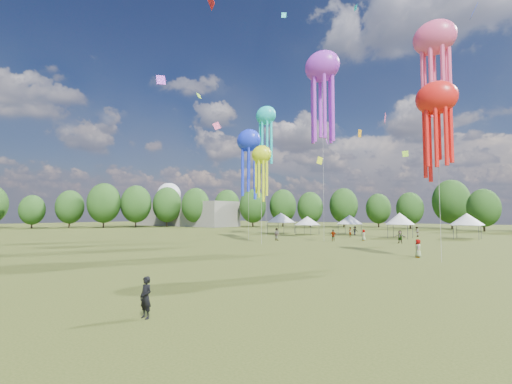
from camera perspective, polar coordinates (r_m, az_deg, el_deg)
The scene contains 10 objects.
ground at distance 23.46m, azimuth -29.00°, elevation -13.17°, with size 300.00×300.00×0.00m, color #384416.
observer_main at distance 15.17m, azimuth -17.35°, elevation -15.91°, with size 0.59×0.39×1.63m, color black.
spectator_near at distance 54.97m, azimuth 3.36°, elevation -6.82°, with size 0.92×0.71×1.89m, color gray.
spectators_far at distance 58.36m, azimuth 19.23°, elevation -6.52°, with size 19.15×32.46×1.79m.
festival_tents at distance 68.51m, azimuth 15.00°, elevation -4.21°, with size 38.09×10.44×4.32m.
show_kites at distance 55.70m, azimuth 13.70°, elevation 14.69°, with size 35.97×23.74×31.55m.
small_kites at distance 61.81m, azimuth 17.10°, elevation 20.93°, with size 78.19×58.19×44.86m.
treeline at distance 76.14m, azimuth 18.26°, elevation -1.52°, with size 201.57×95.24×13.43m.
hangar at distance 123.66m, azimuth -11.45°, elevation -3.51°, with size 40.00×12.00×8.00m, color gray.
radome at distance 139.91m, azimuth -13.88°, elevation -1.02°, with size 9.00×9.00×16.00m.
Camera 1 is at (21.12, -9.37, 4.11)m, focal length 24.80 mm.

